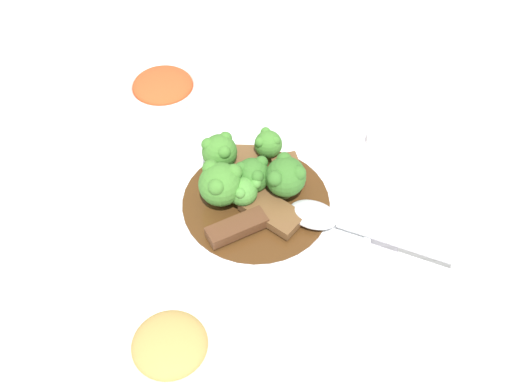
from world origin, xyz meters
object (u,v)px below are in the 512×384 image
(beef_strip_3, at_px, (245,164))
(broccoli_floret_4, at_px, (220,151))
(sauce_dish, at_px, (391,141))
(broccoli_floret_5, at_px, (267,144))
(broccoli_floret_0, at_px, (221,184))
(side_bowl_appetizer, at_px, (171,351))
(side_bowl_kimchi, at_px, (164,93))
(main_plate, at_px, (256,205))
(beef_strip_2, at_px, (287,170))
(broccoli_floret_1, at_px, (252,175))
(broccoli_floret_2, at_px, (286,176))
(beef_strip_0, at_px, (237,227))
(beef_strip_1, at_px, (272,212))
(broccoli_floret_3, at_px, (243,191))
(serving_spoon, at_px, (326,219))

(beef_strip_3, distance_m, broccoli_floret_4, 0.04)
(sauce_dish, bearing_deg, broccoli_floret_5, -61.44)
(broccoli_floret_0, bearing_deg, side_bowl_appetizer, 1.13)
(broccoli_floret_5, distance_m, side_bowl_kimchi, 0.19)
(main_plate, height_order, beef_strip_2, beef_strip_2)
(broccoli_floret_1, height_order, broccoli_floret_2, broccoli_floret_2)
(beef_strip_0, xyz_separation_m, broccoli_floret_2, (-0.07, 0.04, 0.03))
(beef_strip_1, distance_m, broccoli_floret_2, 0.05)
(beef_strip_2, xyz_separation_m, broccoli_floret_0, (0.06, -0.07, 0.02))
(broccoli_floret_3, height_order, side_bowl_kimchi, broccoli_floret_3)
(beef_strip_1, bearing_deg, broccoli_floret_5, -163.34)
(beef_strip_2, xyz_separation_m, broccoli_floret_1, (0.03, -0.04, 0.02))
(main_plate, bearing_deg, beef_strip_3, -152.11)
(beef_strip_0, relative_size, broccoli_floret_3, 1.77)
(broccoli_floret_0, xyz_separation_m, side_bowl_appetizer, (0.20, 0.00, -0.02))
(main_plate, relative_size, side_bowl_appetizer, 3.02)
(broccoli_floret_0, relative_size, serving_spoon, 0.28)
(beef_strip_3, distance_m, side_bowl_kimchi, 0.18)
(broccoli_floret_2, relative_size, side_bowl_appetizer, 0.59)
(broccoli_floret_5, bearing_deg, side_bowl_kimchi, -117.28)
(broccoli_floret_3, bearing_deg, broccoli_floret_0, -85.79)
(beef_strip_0, xyz_separation_m, beef_strip_2, (-0.10, 0.04, 0.00))
(broccoli_floret_5, bearing_deg, broccoli_floret_3, -9.31)
(broccoli_floret_3, relative_size, broccoli_floret_5, 0.86)
(broccoli_floret_1, xyz_separation_m, broccoli_floret_5, (-0.05, 0.01, 0.00))
(broccoli_floret_4, bearing_deg, beef_strip_0, 26.29)
(main_plate, xyz_separation_m, sauce_dish, (-0.15, 0.15, -0.00))
(broccoli_floret_5, bearing_deg, broccoli_floret_2, 33.61)
(broccoli_floret_0, xyz_separation_m, broccoli_floret_1, (-0.03, 0.03, -0.00))
(beef_strip_1, xyz_separation_m, beef_strip_3, (-0.07, -0.05, 0.00))
(beef_strip_0, bearing_deg, sauce_dish, 141.08)
(beef_strip_1, height_order, broccoli_floret_4, broccoli_floret_4)
(broccoli_floret_4, xyz_separation_m, broccoli_floret_5, (-0.03, 0.05, -0.00))
(broccoli_floret_1, bearing_deg, serving_spoon, 72.24)
(beef_strip_3, distance_m, side_bowl_appetizer, 0.26)
(broccoli_floret_5, height_order, sauce_dish, broccoli_floret_5)
(serving_spoon, bearing_deg, sauce_dish, 159.02)
(beef_strip_3, xyz_separation_m, sauce_dish, (-0.10, 0.18, -0.02))
(beef_strip_1, relative_size, broccoli_floret_2, 1.45)
(broccoli_floret_5, height_order, serving_spoon, broccoli_floret_5)
(broccoli_floret_2, bearing_deg, broccoli_floret_3, -62.33)
(broccoli_floret_4, bearing_deg, serving_spoon, 69.41)
(main_plate, height_order, broccoli_floret_4, broccoli_floret_4)
(beef_strip_0, xyz_separation_m, broccoli_floret_3, (-0.04, -0.00, 0.02))
(beef_strip_2, bearing_deg, broccoli_floret_4, -83.21)
(beef_strip_2, relative_size, beef_strip_3, 0.97)
(broccoli_floret_1, xyz_separation_m, serving_spoon, (0.03, 0.10, -0.02))
(beef_strip_2, bearing_deg, beef_strip_0, -21.96)
(beef_strip_2, relative_size, broccoli_floret_5, 1.22)
(beef_strip_3, distance_m, serving_spoon, 0.13)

